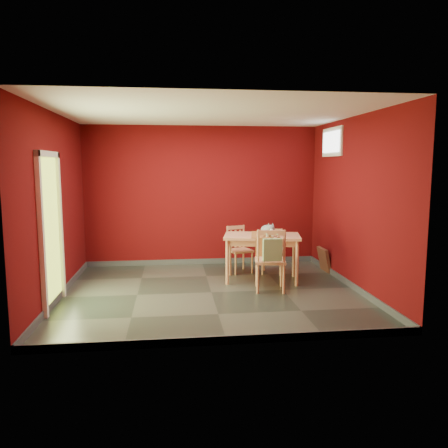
{
  "coord_description": "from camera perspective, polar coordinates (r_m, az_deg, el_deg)",
  "views": [
    {
      "loc": [
        -0.58,
        -6.5,
        1.94
      ],
      "look_at": [
        0.25,
        0.45,
        1.0
      ],
      "focal_mm": 35.0,
      "sensor_mm": 36.0,
      "label": 1
    }
  ],
  "objects": [
    {
      "name": "table_runner",
      "position": [
        7.25,
        5.18,
        -2.03
      ],
      "size": [
        0.49,
        0.8,
        0.37
      ],
      "color": "#985527",
      "rests_on": "dining_table"
    },
    {
      "name": "ground",
      "position": [
        6.81,
        -1.66,
        -8.91
      ],
      "size": [
        4.5,
        4.5,
        0.0
      ],
      "primitive_type": "plane",
      "color": "#2D342D",
      "rests_on": "ground"
    },
    {
      "name": "tote_bag",
      "position": [
        6.53,
        6.33,
        -3.35
      ],
      "size": [
        0.28,
        0.17,
        0.4
      ],
      "color": "#83A469",
      "rests_on": "chair_near"
    },
    {
      "name": "room_shell",
      "position": [
        6.79,
        -1.66,
        -8.51
      ],
      "size": [
        4.5,
        4.5,
        4.5
      ],
      "color": "#55080A",
      "rests_on": "ground"
    },
    {
      "name": "doorway",
      "position": [
        6.37,
        -21.74,
        -0.25
      ],
      "size": [
        0.06,
        1.01,
        2.13
      ],
      "color": "#B7D838",
      "rests_on": "ground"
    },
    {
      "name": "outlet_plate",
      "position": [
        8.92,
        7.47,
        -3.02
      ],
      "size": [
        0.08,
        0.02,
        0.12
      ],
      "primitive_type": "cube",
      "color": "silver",
      "rests_on": "room_shell"
    },
    {
      "name": "cat",
      "position": [
        7.31,
        5.75,
        -0.55
      ],
      "size": [
        0.32,
        0.51,
        0.24
      ],
      "primitive_type": null,
      "rotation": [
        0.0,
        0.0,
        -0.16
      ],
      "color": "slate",
      "rests_on": "table_runner"
    },
    {
      "name": "chair_far_left",
      "position": [
        8.01,
        1.93,
        -3.23
      ],
      "size": [
        0.5,
        0.5,
        0.84
      ],
      "color": "tan",
      "rests_on": "ground"
    },
    {
      "name": "chair_near",
      "position": [
        6.8,
        6.07,
        -4.6
      ],
      "size": [
        0.53,
        0.53,
        0.98
      ],
      "color": "tan",
      "rests_on": "ground"
    },
    {
      "name": "picture_frame",
      "position": [
        8.28,
        12.93,
        -4.55
      ],
      "size": [
        0.16,
        0.44,
        0.44
      ],
      "color": "brown",
      "rests_on": "ground"
    },
    {
      "name": "chair_far_right",
      "position": [
        7.98,
        6.34,
        -3.48
      ],
      "size": [
        0.47,
        0.47,
        0.8
      ],
      "color": "tan",
      "rests_on": "ground"
    },
    {
      "name": "window",
      "position": [
        8.02,
        13.91,
        10.36
      ],
      "size": [
        0.05,
        0.9,
        0.5
      ],
      "color": "white",
      "rests_on": "room_shell"
    },
    {
      "name": "dining_table",
      "position": [
        7.37,
        4.98,
        -2.18
      ],
      "size": [
        1.37,
        0.96,
        0.78
      ],
      "color": "tan",
      "rests_on": "ground"
    }
  ]
}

